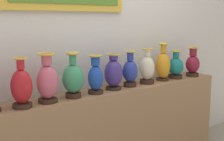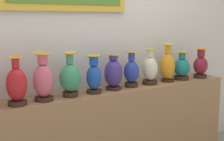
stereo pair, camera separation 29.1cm
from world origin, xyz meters
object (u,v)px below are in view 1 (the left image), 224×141
object	(u,v)px
vase_indigo	(113,73)
vase_cobalt	(130,71)
vase_rose	(47,81)
vase_ivory	(147,69)
vase_teal	(176,67)
vase_burgundy	(193,64)
vase_crimson	(22,87)
vase_jade	(73,79)
vase_amber	(163,65)
vase_sapphire	(96,77)

from	to	relation	value
vase_indigo	vase_cobalt	bearing A→B (deg)	0.22
vase_rose	vase_ivory	distance (m)	1.14
vase_teal	vase_burgundy	world-z (taller)	vase_burgundy
vase_teal	vase_burgundy	bearing A→B (deg)	-9.66
vase_cobalt	vase_ivory	distance (m)	0.23
vase_crimson	vase_indigo	size ratio (longest dim) A/B	1.12
vase_jade	vase_burgundy	world-z (taller)	vase_jade
vase_rose	vase_cobalt	bearing A→B (deg)	1.82
vase_crimson	vase_amber	xyz separation A→B (m)	(1.61, 0.05, 0.01)
vase_rose	vase_indigo	bearing A→B (deg)	2.30
vase_cobalt	vase_burgundy	bearing A→B (deg)	-2.59
vase_amber	vase_ivory	bearing A→B (deg)	-179.34
vase_jade	vase_ivory	size ratio (longest dim) A/B	1.07
vase_amber	vase_jade	bearing A→B (deg)	-178.71
vase_rose	vase_teal	size ratio (longest dim) A/B	1.27
vase_sapphire	vase_amber	size ratio (longest dim) A/B	0.85
vase_ivory	vase_burgundy	size ratio (longest dim) A/B	1.07
vase_indigo	vase_teal	world-z (taller)	vase_indigo
vase_rose	vase_amber	distance (m)	1.39
vase_ivory	vase_amber	size ratio (longest dim) A/B	0.89
vase_crimson	vase_rose	world-z (taller)	vase_rose
vase_crimson	vase_amber	world-z (taller)	vase_amber
vase_indigo	vase_burgundy	world-z (taller)	vase_indigo
vase_teal	vase_jade	bearing A→B (deg)	-178.97
vase_crimson	vase_burgundy	world-z (taller)	vase_crimson
vase_jade	vase_sapphire	distance (m)	0.23
vase_ivory	vase_teal	bearing A→B (deg)	0.16
vase_amber	vase_rose	bearing A→B (deg)	-178.73
vase_ivory	vase_teal	xyz separation A→B (m)	(0.45, 0.00, -0.02)
vase_crimson	vase_ivory	world-z (taller)	vase_crimson
vase_rose	vase_indigo	distance (m)	0.70
vase_sapphire	vase_ivory	world-z (taller)	vase_ivory
vase_crimson	vase_rose	xyz separation A→B (m)	(0.22, 0.02, 0.01)
vase_cobalt	vase_burgundy	distance (m)	0.94
vase_crimson	vase_amber	bearing A→B (deg)	1.77
vase_jade	vase_indigo	size ratio (longest dim) A/B	1.14
vase_jade	vase_sapphire	size ratio (longest dim) A/B	1.11
vase_sapphire	vase_teal	size ratio (longest dim) A/B	1.11
vase_rose	vase_amber	bearing A→B (deg)	1.27
vase_indigo	vase_ivory	size ratio (longest dim) A/B	0.94
vase_crimson	vase_cobalt	xyz separation A→B (m)	(1.13, 0.05, -0.01)
vase_burgundy	vase_sapphire	bearing A→B (deg)	179.30
vase_cobalt	vase_teal	size ratio (longest dim) A/B	1.13
vase_jade	vase_indigo	xyz separation A→B (m)	(0.46, 0.02, -0.01)
vase_indigo	vase_amber	distance (m)	0.69
vase_ivory	vase_amber	world-z (taller)	vase_amber
vase_sapphire	vase_cobalt	distance (m)	0.44
vase_crimson	vase_rose	bearing A→B (deg)	4.88
vase_cobalt	vase_rose	bearing A→B (deg)	-178.18
vase_cobalt	vase_burgundy	xyz separation A→B (m)	(0.93, -0.04, -0.00)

